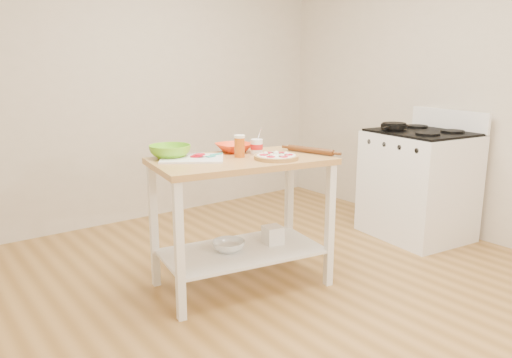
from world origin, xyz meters
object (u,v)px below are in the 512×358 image
object	(u,v)px
gas_stove	(418,184)
orange_bowl	(234,148)
knife	(181,155)
yogurt_tub	(257,146)
skillet	(394,126)
beer_pint	(240,146)
shelf_bin	(273,235)
cutting_board	(192,158)
rolling_pin	(310,150)
spatula	(214,155)
shelf_glass_bowl	(229,246)
prep_island	(242,195)
pizza	(276,157)
green_bowl	(170,151)

from	to	relation	value
gas_stove	orange_bowl	xyz separation A→B (m)	(-1.74, 0.32, 0.46)
knife	yogurt_tub	world-z (taller)	yogurt_tub
orange_bowl	yogurt_tub	bearing A→B (deg)	-64.82
skillet	beer_pint	world-z (taller)	beer_pint
gas_stove	shelf_bin	size ratio (longest dim) A/B	8.92
cutting_board	rolling_pin	xyz separation A→B (m)	(0.76, -0.31, 0.01)
cutting_board	spatula	distance (m)	0.15
shelf_glass_bowl	cutting_board	bearing A→B (deg)	147.03
gas_stove	yogurt_tub	bearing A→B (deg)	-178.62
shelf_glass_bowl	shelf_bin	xyz separation A→B (m)	(0.34, -0.06, 0.03)
cutting_board	beer_pint	size ratio (longest dim) A/B	3.40
prep_island	rolling_pin	world-z (taller)	rolling_pin
pizza	spatula	world-z (taller)	pizza
gas_stove	spatula	world-z (taller)	gas_stove
prep_island	beer_pint	bearing A→B (deg)	69.89
gas_stove	skillet	distance (m)	0.55
cutting_board	orange_bowl	distance (m)	0.39
gas_stove	green_bowl	xyz separation A→B (m)	(-2.21, 0.38, 0.47)
spatula	shelf_bin	xyz separation A→B (m)	(0.39, -0.15, -0.59)
prep_island	shelf_glass_bowl	bearing A→B (deg)	156.23
gas_stove	cutting_board	xyz separation A→B (m)	(-2.12, 0.25, 0.43)
orange_bowl	shelf_glass_bowl	xyz separation A→B (m)	(-0.18, -0.19, -0.64)
pizza	spatula	size ratio (longest dim) A/B	1.95
skillet	beer_pint	xyz separation A→B (m)	(-1.69, -0.06, -0.00)
spatula	shelf_glass_bowl	distance (m)	0.63
pizza	knife	distance (m)	0.63
gas_stove	shelf_bin	bearing A→B (deg)	-175.53
cutting_board	prep_island	bearing A→B (deg)	3.13
prep_island	spatula	distance (m)	0.33
cutting_board	orange_bowl	world-z (taller)	orange_bowl
shelf_glass_bowl	spatula	bearing A→B (deg)	120.90
skillet	shelf_glass_bowl	xyz separation A→B (m)	(-1.79, -0.06, -0.68)
knife	green_bowl	distance (m)	0.07
pizza	cutting_board	world-z (taller)	pizza
orange_bowl	yogurt_tub	xyz separation A→B (m)	(0.08, -0.16, 0.02)
cutting_board	orange_bowl	size ratio (longest dim) A/B	2.04
rolling_pin	shelf_bin	bearing A→B (deg)	152.82
yogurt_tub	beer_pint	bearing A→B (deg)	-171.07
orange_bowl	rolling_pin	size ratio (longest dim) A/B	0.68
prep_island	orange_bowl	xyz separation A→B (m)	(0.10, 0.23, 0.28)
cutting_board	knife	xyz separation A→B (m)	(-0.03, 0.09, 0.01)
orange_bowl	gas_stove	bearing A→B (deg)	-10.43
cutting_board	shelf_glass_bowl	xyz separation A→B (m)	(0.19, -0.13, -0.61)
skillet	orange_bowl	distance (m)	1.61
cutting_board	shelf_bin	size ratio (longest dim) A/B	4.01
gas_stove	beer_pint	distance (m)	1.90
spatula	shelf_glass_bowl	size ratio (longest dim) A/B	0.66
spatula	shelf_bin	size ratio (longest dim) A/B	1.20
prep_island	spatula	world-z (taller)	spatula
skillet	cutting_board	distance (m)	1.98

